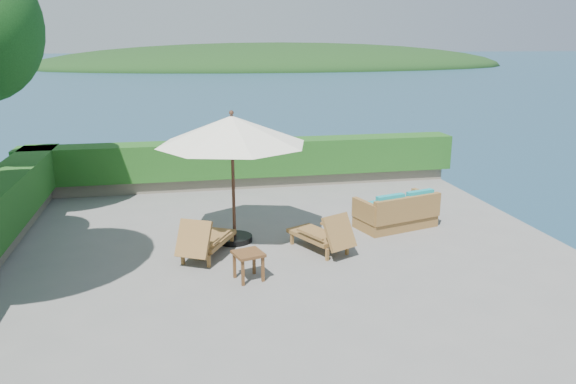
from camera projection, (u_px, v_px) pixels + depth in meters
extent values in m
plane|color=slate|center=(281.00, 257.00, 11.12)|extent=(12.00, 12.00, 0.00)
cube|color=#574E45|center=(281.00, 327.00, 11.53)|extent=(12.00, 12.00, 3.00)
ellipsoid|color=#153313|center=(277.00, 67.00, 149.06)|extent=(126.00, 57.60, 12.60)
cube|color=gray|center=(246.00, 180.00, 16.37)|extent=(12.00, 0.60, 0.36)
cube|color=#174313|center=(245.00, 158.00, 16.19)|extent=(12.40, 0.90, 1.00)
cylinder|color=black|center=(235.00, 239.00, 11.95)|extent=(0.85, 0.85, 0.12)
cylinder|color=#3C2216|center=(233.00, 180.00, 11.62)|extent=(0.08, 0.08, 2.69)
cone|color=white|center=(232.00, 130.00, 11.34)|extent=(3.51, 3.51, 0.59)
sphere|color=#3C2216|center=(231.00, 113.00, 11.25)|extent=(0.11, 0.11, 0.10)
cube|color=olive|center=(183.00, 258.00, 10.71)|extent=(0.08, 0.08, 0.25)
cube|color=olive|center=(209.00, 261.00, 10.56)|extent=(0.08, 0.08, 0.25)
cube|color=olive|center=(208.00, 238.00, 11.78)|extent=(0.08, 0.08, 0.25)
cube|color=olive|center=(232.00, 241.00, 11.63)|extent=(0.08, 0.08, 0.25)
cube|color=olive|center=(210.00, 240.00, 11.22)|extent=(1.15, 1.41, 0.09)
cube|color=olive|center=(194.00, 239.00, 10.48)|extent=(0.75, 0.66, 0.68)
cube|color=olive|center=(191.00, 234.00, 11.09)|extent=(0.43, 0.75, 0.05)
cube|color=olive|center=(221.00, 238.00, 10.91)|extent=(0.43, 0.75, 0.05)
cube|color=olive|center=(327.00, 255.00, 10.89)|extent=(0.07, 0.07, 0.24)
cube|color=olive|center=(347.00, 249.00, 11.19)|extent=(0.07, 0.07, 0.24)
cube|color=olive|center=(292.00, 239.00, 11.75)|extent=(0.07, 0.07, 0.24)
cube|color=olive|center=(311.00, 234.00, 12.06)|extent=(0.07, 0.07, 0.24)
cube|color=olive|center=(316.00, 235.00, 11.50)|extent=(1.09, 1.36, 0.08)
cube|color=olive|center=(339.00, 232.00, 10.89)|extent=(0.73, 0.63, 0.65)
cube|color=olive|center=(310.00, 234.00, 11.14)|extent=(0.40, 0.74, 0.05)
cube|color=olive|center=(334.00, 228.00, 11.51)|extent=(0.40, 0.74, 0.05)
cube|color=brown|center=(243.00, 273.00, 9.75)|extent=(0.06, 0.06, 0.47)
cube|color=brown|center=(263.00, 269.00, 9.92)|extent=(0.06, 0.06, 0.47)
cube|color=brown|center=(234.00, 266.00, 10.08)|extent=(0.06, 0.06, 0.47)
cube|color=brown|center=(254.00, 262.00, 10.25)|extent=(0.06, 0.06, 0.47)
cube|color=brown|center=(248.00, 254.00, 9.93)|extent=(0.61, 0.61, 0.05)
cube|color=olive|center=(395.00, 219.00, 12.84)|extent=(1.95, 1.34, 0.39)
cube|color=olive|center=(408.00, 209.00, 12.40)|extent=(1.74, 0.62, 0.54)
cube|color=olive|center=(365.00, 211.00, 12.39)|extent=(0.36, 0.88, 0.44)
cube|color=olive|center=(425.00, 201.00, 13.14)|extent=(0.36, 0.88, 0.44)
cube|color=teal|center=(380.00, 208.00, 12.63)|extent=(0.93, 0.89, 0.18)
cube|color=teal|center=(409.00, 204.00, 12.99)|extent=(0.93, 0.89, 0.18)
cube|color=teal|center=(390.00, 203.00, 12.26)|extent=(0.70, 0.32, 0.35)
cube|color=teal|center=(420.00, 198.00, 12.62)|extent=(0.70, 0.32, 0.35)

